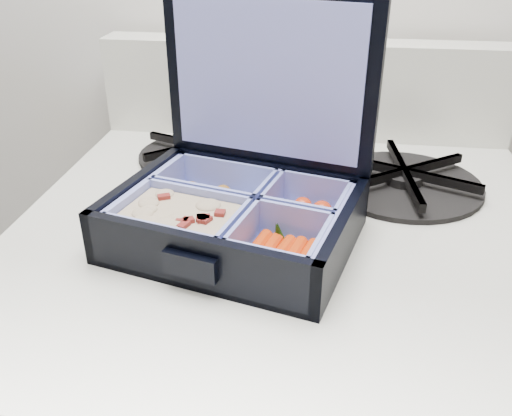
# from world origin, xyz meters

# --- Properties ---
(bento_box) EXTENTS (0.24, 0.21, 0.05)m
(bento_box) POSITION_xyz_m (0.41, 1.66, 0.82)
(bento_box) COLOR black
(bento_box) RESTS_ON stove
(burner_grate) EXTENTS (0.23, 0.23, 0.02)m
(burner_grate) POSITION_xyz_m (0.57, 1.80, 0.81)
(burner_grate) COLOR black
(burner_grate) RESTS_ON stove
(burner_grate_rear) EXTENTS (0.19, 0.19, 0.02)m
(burner_grate_rear) POSITION_xyz_m (0.33, 1.85, 0.80)
(burner_grate_rear) COLOR black
(burner_grate_rear) RESTS_ON stove
(fork) EXTENTS (0.08, 0.17, 0.01)m
(fork) POSITION_xyz_m (0.43, 1.80, 0.80)
(fork) COLOR silver
(fork) RESTS_ON stove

